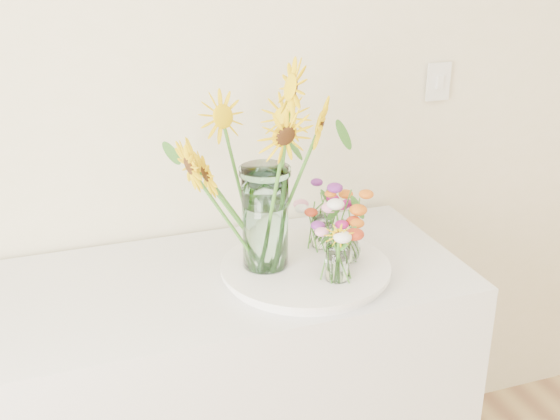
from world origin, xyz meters
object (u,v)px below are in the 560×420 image
(tray, at_px, (306,271))
(small_vase_c, at_px, (322,231))
(small_vase_b, at_px, (346,242))
(counter, at_px, (210,418))
(mason_jar, at_px, (265,218))
(small_vase_a, at_px, (337,262))

(tray, bearing_deg, small_vase_c, 47.77)
(small_vase_b, height_order, small_vase_c, small_vase_b)
(counter, distance_m, small_vase_c, 0.63)
(mason_jar, relative_size, small_vase_c, 2.79)
(tray, distance_m, small_vase_b, 0.13)
(counter, bearing_deg, mason_jar, -9.70)
(tray, xyz_separation_m, small_vase_c, (0.09, 0.09, 0.06))
(small_vase_b, bearing_deg, counter, 169.19)
(counter, distance_m, small_vase_a, 0.63)
(mason_jar, xyz_separation_m, small_vase_a, (0.15, -0.14, -0.09))
(small_vase_a, height_order, small_vase_b, small_vase_b)
(counter, distance_m, tray, 0.54)
(small_vase_b, bearing_deg, small_vase_a, -125.27)
(counter, relative_size, tray, 3.29)
(counter, xyz_separation_m, mason_jar, (0.16, -0.03, 0.61))
(mason_jar, height_order, small_vase_b, mason_jar)
(mason_jar, relative_size, small_vase_b, 2.40)
(small_vase_b, bearing_deg, tray, 176.31)
(counter, height_order, tray, tray)
(tray, xyz_separation_m, mason_jar, (-0.10, 0.04, 0.15))
(mason_jar, bearing_deg, small_vase_b, -11.65)
(tray, distance_m, mason_jar, 0.19)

